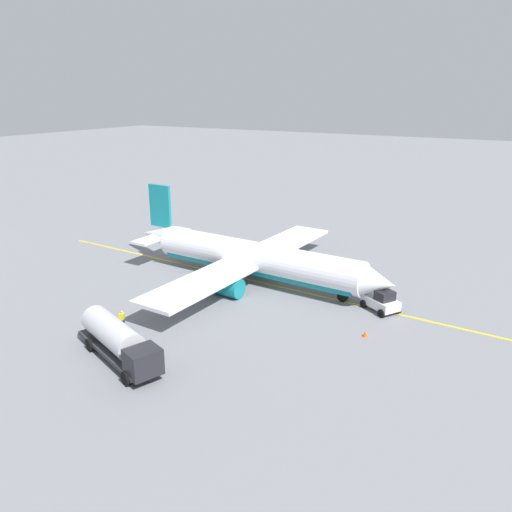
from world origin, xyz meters
The scene contains 7 objects.
ground_plane centered at (0.00, 0.00, 0.00)m, with size 400.00×400.00×0.00m, color slate.
airplane centered at (-0.52, 0.02, 2.61)m, with size 32.96×31.76×9.58m.
fuel_tanker centered at (-0.58, -20.49, 1.73)m, with size 10.66×5.89×3.15m.
pushback_tug centered at (14.53, -0.76, 1.01)m, with size 4.11×3.74×2.20m.
refueling_worker centered at (-4.51, -16.19, 0.82)m, with size 0.57×0.63×1.71m.
safety_cone_nose centered at (14.99, -6.79, 0.28)m, with size 0.50×0.50×0.55m, color #F2590F.
taxi_line_marking centered at (0.00, 0.00, 0.01)m, with size 60.30×0.30×0.01m, color yellow.
Camera 1 is at (26.67, -45.72, 20.34)m, focal length 35.35 mm.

